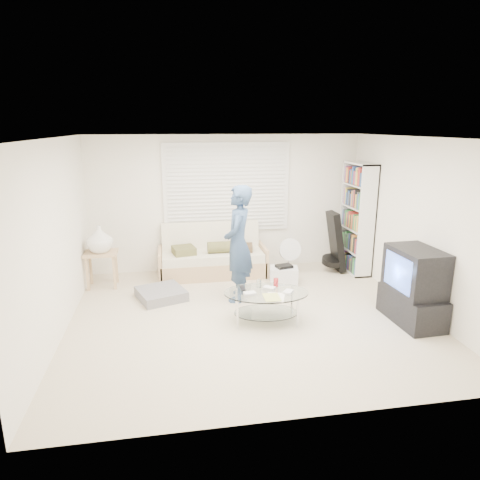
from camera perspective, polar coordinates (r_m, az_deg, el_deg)
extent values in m
plane|color=beige|center=(6.23, 1.20, -10.16)|extent=(5.00, 5.00, 0.00)
cube|color=white|center=(7.98, -1.79, 4.92)|extent=(5.00, 0.02, 2.50)
cube|color=white|center=(3.73, 7.85, -7.21)|extent=(5.00, 0.02, 2.50)
cube|color=white|center=(5.89, -23.39, 0.00)|extent=(0.02, 4.50, 2.50)
cube|color=white|center=(6.73, 22.66, 1.85)|extent=(0.02, 4.50, 2.50)
cube|color=white|center=(5.64, 1.34, 13.49)|extent=(5.00, 4.50, 0.02)
cube|color=white|center=(7.90, -1.78, 7.02)|extent=(2.32, 0.06, 1.62)
cube|color=black|center=(7.89, -1.76, 7.01)|extent=(2.20, 0.01, 1.50)
cube|color=silver|center=(7.87, -1.74, 6.98)|extent=(2.16, 0.04, 1.50)
cube|color=silver|center=(7.89, -1.76, 7.00)|extent=(2.32, 0.08, 1.62)
cube|color=tan|center=(7.81, -3.65, -3.67)|extent=(1.87, 0.75, 0.30)
cube|color=beige|center=(7.73, -3.67, -2.14)|extent=(1.79, 0.69, 0.15)
cube|color=beige|center=(7.95, -3.94, 0.45)|extent=(1.79, 0.21, 0.57)
cube|color=tan|center=(7.74, -10.56, -3.20)|extent=(0.06, 0.75, 0.52)
cube|color=tan|center=(7.92, 3.07, -2.54)|extent=(0.06, 0.75, 0.52)
cube|color=brown|center=(7.62, -7.50, -1.38)|extent=(0.44, 0.44, 0.13)
cylinder|color=brown|center=(7.63, -2.59, -0.95)|extent=(0.47, 0.21, 0.21)
cube|color=#463623|center=(7.76, 0.43, -1.02)|extent=(0.39, 0.39, 0.11)
cube|color=slate|center=(6.92, -10.47, -7.07)|extent=(0.87, 0.87, 0.15)
cube|color=tan|center=(7.50, -18.07, -1.68)|extent=(0.54, 0.43, 0.04)
cube|color=tan|center=(7.47, -19.68, -4.30)|extent=(0.04, 0.04, 0.58)
cube|color=tan|center=(7.41, -16.41, -4.19)|extent=(0.04, 0.04, 0.58)
cube|color=tan|center=(7.78, -19.29, -3.52)|extent=(0.04, 0.04, 0.58)
cube|color=tan|center=(7.71, -16.15, -3.41)|extent=(0.04, 0.04, 0.58)
imported|color=white|center=(7.44, -18.22, 0.15)|extent=(0.43, 0.43, 0.45)
cube|color=white|center=(8.12, 15.36, 2.82)|extent=(0.32, 0.85, 2.02)
cube|color=black|center=(8.07, 12.69, -0.19)|extent=(0.32, 0.40, 1.11)
cylinder|color=black|center=(8.16, 12.26, -2.71)|extent=(0.40, 0.41, 0.18)
cylinder|color=white|center=(7.98, 6.52, -4.36)|extent=(0.27, 0.27, 0.03)
cylinder|color=white|center=(7.92, 6.56, -3.18)|extent=(0.04, 0.04, 0.35)
cylinder|color=white|center=(7.84, 6.62, -1.20)|extent=(0.40, 0.14, 0.41)
cylinder|color=white|center=(7.84, 6.62, -1.20)|extent=(0.11, 0.07, 0.11)
cube|color=white|center=(7.46, 5.86, -4.71)|extent=(0.53, 0.43, 0.28)
cube|color=black|center=(7.40, 5.90, -3.51)|extent=(0.30, 0.24, 0.05)
cube|color=black|center=(6.46, 21.89, -8.26)|extent=(0.56, 0.99, 0.43)
cube|color=black|center=(6.28, 22.35, -3.84)|extent=(0.57, 0.83, 0.62)
cube|color=#6792FF|center=(6.14, 20.35, -4.06)|extent=(0.05, 0.62, 0.47)
ellipsoid|color=silver|center=(5.94, 3.51, -7.03)|extent=(1.25, 0.88, 0.02)
ellipsoid|color=silver|center=(6.06, 3.47, -9.63)|extent=(0.95, 0.67, 0.01)
cylinder|color=silver|center=(5.79, -0.31, -10.00)|extent=(0.03, 0.03, 0.41)
cylinder|color=silver|center=(5.87, 7.68, -9.78)|extent=(0.03, 0.03, 0.41)
cylinder|color=silver|center=(6.21, -0.46, -8.19)|extent=(0.03, 0.03, 0.41)
cylinder|color=silver|center=(6.29, 6.95, -8.01)|extent=(0.03, 0.03, 0.41)
cube|color=white|center=(5.83, 1.31, -7.14)|extent=(0.17, 0.13, 0.04)
cube|color=white|center=(6.03, 3.92, -6.40)|extent=(0.19, 0.18, 0.04)
cube|color=white|center=(5.92, 6.45, -6.90)|extent=(0.18, 0.19, 0.04)
cylinder|color=silver|center=(6.09, 2.55, -5.82)|extent=(0.07, 0.07, 0.11)
cylinder|color=#E0343A|center=(6.13, 4.81, -5.65)|extent=(0.07, 0.07, 0.12)
cube|color=black|center=(6.03, 0.37, -6.45)|extent=(0.06, 0.18, 0.02)
cube|color=white|center=(5.77, 4.76, -7.59)|extent=(0.32, 0.38, 0.01)
cube|color=#BFC55D|center=(5.74, 4.26, -7.61)|extent=(0.22, 0.29, 0.01)
imported|color=navy|center=(6.53, -0.25, -0.51)|extent=(0.62, 0.76, 1.80)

